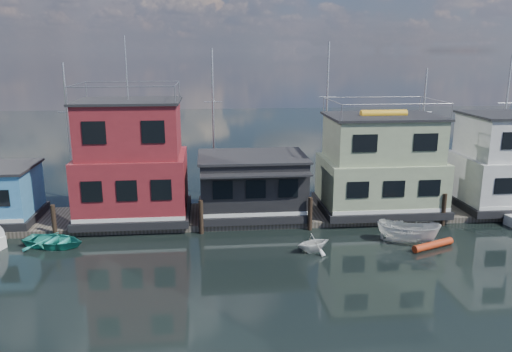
{
  "coord_description": "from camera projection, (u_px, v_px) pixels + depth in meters",
  "views": [
    {
      "loc": [
        -3.46,
        -20.9,
        11.32
      ],
      "look_at": [
        -0.24,
        12.0,
        3.0
      ],
      "focal_mm": 35.0,
      "sensor_mm": 36.0,
      "label": 1
    }
  ],
  "objects": [
    {
      "name": "ground",
      "position": [
        286.0,
        300.0,
        23.26
      ],
      "size": [
        160.0,
        160.0,
        0.0
      ],
      "primitive_type": "plane",
      "color": "black",
      "rests_on": "ground"
    },
    {
      "name": "dock",
      "position": [
        259.0,
        215.0,
        34.8
      ],
      "size": [
        48.0,
        5.0,
        0.4
      ],
      "primitive_type": "cube",
      "color": "#595147",
      "rests_on": "ground"
    },
    {
      "name": "houseboat_red",
      "position": [
        132.0,
        163.0,
        33.04
      ],
      "size": [
        7.4,
        5.9,
        11.86
      ],
      "color": "black",
      "rests_on": "dock"
    },
    {
      "name": "houseboat_dark",
      "position": [
        252.0,
        184.0,
        34.19
      ],
      "size": [
        7.4,
        6.1,
        4.06
      ],
      "color": "black",
      "rests_on": "dock"
    },
    {
      "name": "houseboat_green",
      "position": [
        380.0,
        165.0,
        34.78
      ],
      "size": [
        8.4,
        5.9,
        7.03
      ],
      "color": "black",
      "rests_on": "dock"
    },
    {
      "name": "pilings",
      "position": [
        259.0,
        215.0,
        31.84
      ],
      "size": [
        42.28,
        0.28,
        2.2
      ],
      "color": "#2D2116",
      "rests_on": "ground"
    },
    {
      "name": "background_masts",
      "position": [
        311.0,
        125.0,
        39.73
      ],
      "size": [
        36.4,
        0.16,
        12.0
      ],
      "color": "silver",
      "rests_on": "ground"
    },
    {
      "name": "red_kayak",
      "position": [
        433.0,
        245.0,
        29.35
      ],
      "size": [
        2.9,
        1.55,
        0.43
      ],
      "primitive_type": "cylinder",
      "rotation": [
        0.0,
        1.57,
        0.4
      ],
      "color": "#AF3112",
      "rests_on": "ground"
    },
    {
      "name": "motorboat",
      "position": [
        408.0,
        232.0,
        30.04
      ],
      "size": [
        3.94,
        2.82,
        1.43
      ],
      "primitive_type": "imported",
      "rotation": [
        0.0,
        0.0,
        1.13
      ],
      "color": "silver",
      "rests_on": "ground"
    },
    {
      "name": "dinghy_teal",
      "position": [
        54.0,
        241.0,
        29.55
      ],
      "size": [
        4.28,
        3.59,
        0.76
      ],
      "primitive_type": "imported",
      "rotation": [
        0.0,
        0.0,
        1.27
      ],
      "color": "teal",
      "rests_on": "ground"
    },
    {
      "name": "dinghy_white",
      "position": [
        313.0,
        243.0,
        28.78
      ],
      "size": [
        2.66,
        2.5,
        1.12
      ],
      "primitive_type": "imported",
      "rotation": [
        0.0,
        0.0,
        1.95
      ],
      "color": "silver",
      "rests_on": "ground"
    }
  ]
}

